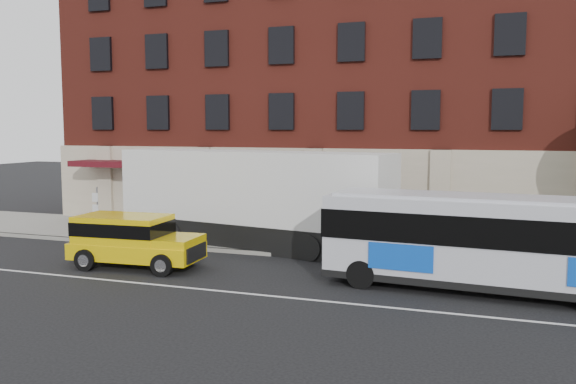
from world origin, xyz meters
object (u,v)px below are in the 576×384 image
(yellow_suv, at_px, (131,238))
(city_bus, at_px, (505,241))
(shipping_container, at_px, (251,200))
(sign_pole, at_px, (97,210))

(yellow_suv, bearing_deg, city_bus, 2.63)
(shipping_container, bearing_deg, yellow_suv, -118.82)
(city_bus, relative_size, shipping_container, 0.89)
(yellow_suv, bearing_deg, sign_pole, 138.96)
(sign_pole, bearing_deg, shipping_container, 10.15)
(sign_pole, xyz_separation_m, shipping_container, (7.00, 1.25, 0.60))
(city_bus, relative_size, yellow_suv, 2.21)
(city_bus, xyz_separation_m, shipping_container, (-10.24, 4.37, 0.37))
(yellow_suv, relative_size, shipping_container, 0.40)
(city_bus, distance_m, yellow_suv, 13.00)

